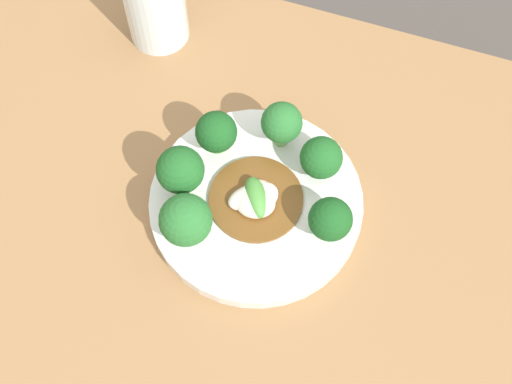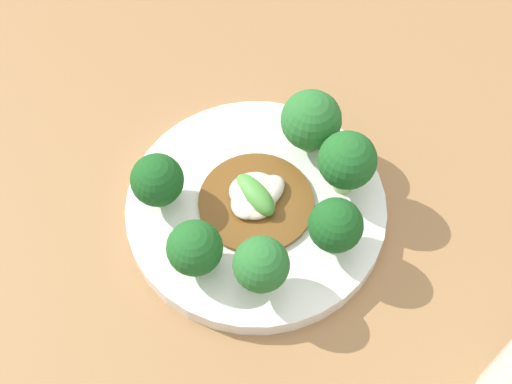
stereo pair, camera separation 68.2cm
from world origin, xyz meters
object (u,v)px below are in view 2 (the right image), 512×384
object	(u,v)px
plate	(256,209)
broccoli_west	(347,161)
broccoli_north	(261,265)
broccoli_northwest	(336,226)
broccoli_southwest	(311,121)
stirfry_center	(255,197)
broccoli_northeast	(195,248)
broccoli_east	(157,181)

from	to	relation	value
plate	broccoli_west	distance (m)	0.10
broccoli_north	broccoli_west	world-z (taller)	broccoli_west
plate	broccoli_northwest	bearing A→B (deg)	142.59
broccoli_northwest	broccoli_west	xyz separation A→B (m)	(-0.02, -0.06, 0.01)
broccoli_southwest	broccoli_north	world-z (taller)	broccoli_southwest
plate	broccoli_northwest	world-z (taller)	broccoli_northwest
broccoli_northwest	broccoli_southwest	xyz separation A→B (m)	(0.01, -0.11, 0.00)
broccoli_west	stirfry_center	distance (m)	0.09
broccoli_northwest	broccoli_northeast	xyz separation A→B (m)	(0.12, 0.01, -0.00)
broccoli_southwest	broccoli_north	distance (m)	0.16
plate	broccoli_west	world-z (taller)	broccoli_west
plate	broccoli_northeast	distance (m)	0.09
plate	broccoli_west	xyz separation A→B (m)	(-0.08, -0.01, 0.05)
stirfry_center	broccoli_east	bearing A→B (deg)	-6.19
broccoli_northeast	broccoli_west	bearing A→B (deg)	-153.14
broccoli_north	stirfry_center	world-z (taller)	broccoli_north
broccoli_southwest	stirfry_center	world-z (taller)	broccoli_southwest
broccoli_southwest	stirfry_center	bearing A→B (deg)	47.17
broccoli_northeast	broccoli_north	xyz separation A→B (m)	(-0.05, 0.02, 0.01)
broccoli_east	plate	bearing A→B (deg)	172.63
broccoli_northeast	broccoli_east	world-z (taller)	broccoli_east
broccoli_northwest	broccoli_north	bearing A→B (deg)	26.65
broccoli_northeast	broccoli_northwest	bearing A→B (deg)	-175.58
broccoli_southwest	broccoli_east	size ratio (longest dim) A/B	1.15
broccoli_southwest	stirfry_center	distance (m)	0.09
stirfry_center	plate	bearing A→B (deg)	99.92
broccoli_north	plate	bearing A→B (deg)	-91.72
broccoli_northeast	broccoli_north	bearing A→B (deg)	156.08
broccoli_northwest	broccoli_east	distance (m)	0.16
broccoli_northeast	broccoli_east	size ratio (longest dim) A/B	0.97
broccoli_west	broccoli_northwest	bearing A→B (deg)	73.12
broccoli_northwest	broccoli_northeast	bearing A→B (deg)	4.42
broccoli_northeast	broccoli_north	world-z (taller)	broccoli_north
broccoli_northeast	stirfry_center	bearing A→B (deg)	-133.13
plate	broccoli_west	bearing A→B (deg)	-171.56
plate	stirfry_center	distance (m)	0.02
broccoli_southwest	broccoli_west	distance (m)	0.06
broccoli_north	broccoli_west	distance (m)	0.13
broccoli_northwest	broccoli_west	world-z (taller)	broccoli_west
plate	broccoli_northeast	bearing A→B (deg)	45.81
stirfry_center	broccoli_north	bearing A→B (deg)	88.54
broccoli_west	plate	bearing A→B (deg)	8.44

